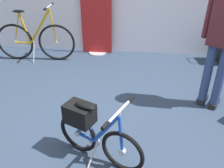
# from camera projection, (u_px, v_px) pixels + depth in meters

# --- Properties ---
(ground_plane) EXTENTS (7.31, 7.31, 0.00)m
(ground_plane) POSITION_uv_depth(u_px,v_px,m) (114.00, 132.00, 2.80)
(ground_plane) COLOR #2D3D51
(floor_banner_stand) EXTENTS (0.60, 0.36, 1.56)m
(floor_banner_stand) POSITION_uv_depth(u_px,v_px,m) (96.00, 19.00, 4.63)
(floor_banner_stand) COLOR #B7B7BC
(floor_banner_stand) RESTS_ON ground_plane
(folding_bike_foreground) EXTENTS (0.90, 0.57, 0.69)m
(folding_bike_foreground) POSITION_uv_depth(u_px,v_px,m) (92.00, 130.00, 2.31)
(folding_bike_foreground) COLOR black
(folding_bike_foreground) RESTS_ON ground_plane
(display_bike_left) EXTENTS (1.49, 0.53, 1.03)m
(display_bike_left) POSITION_uv_depth(u_px,v_px,m) (35.00, 40.00, 4.49)
(display_bike_left) COLOR black
(display_bike_left) RESTS_ON ground_plane
(visitor_near_wall) EXTENTS (0.47, 0.38, 1.79)m
(visitor_near_wall) POSITION_uv_depth(u_px,v_px,m) (224.00, 31.00, 2.78)
(visitor_near_wall) COLOR navy
(visitor_near_wall) RESTS_ON ground_plane
(rolling_suitcase) EXTENTS (0.23, 0.38, 0.83)m
(rolling_suitcase) POSITION_uv_depth(u_px,v_px,m) (224.00, 48.00, 4.41)
(rolling_suitcase) COLOR black
(rolling_suitcase) RESTS_ON ground_plane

